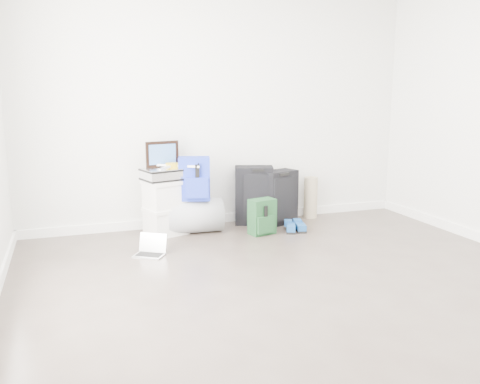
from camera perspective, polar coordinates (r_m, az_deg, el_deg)
name	(u,v)px	position (r m, az deg, el deg)	size (l,w,h in m)	color
ground	(324,305)	(3.79, 9.45, -12.37)	(5.00, 5.00, 0.00)	#3D322C
room_envelope	(332,58)	(3.50, 10.24, 14.58)	(4.52, 5.02, 2.71)	silver
boxes_stack	(166,207)	(5.46, -8.36, -1.69)	(0.50, 0.45, 0.59)	white
briefcase	(165,174)	(5.40, -8.46, 1.99)	(0.44, 0.32, 0.13)	#B2B2B7
painting	(162,154)	(5.46, -8.72, 4.23)	(0.36, 0.10, 0.28)	black
drone	(172,166)	(5.38, -7.61, 2.96)	(0.51, 0.51, 0.05)	gold
duffel_bag	(195,216)	(5.52, -5.13, -2.68)	(0.37, 0.37, 0.59)	gray
blue_backpack	(195,179)	(5.41, -5.12, 1.41)	(0.37, 0.31, 0.46)	#172297
large_suitcase	(254,195)	(5.83, 1.60, -0.38)	(0.49, 0.39, 0.67)	black
green_backpack	(262,217)	(5.43, 2.53, -2.87)	(0.31, 0.26, 0.38)	#14391F
carry_on	(280,197)	(5.85, 4.47, -0.60)	(0.45, 0.37, 0.62)	black
shoes	(295,227)	(5.61, 6.25, -3.98)	(0.28, 0.27, 0.08)	black
rolled_rug	(311,197)	(6.19, 7.93, -0.61)	(0.16, 0.16, 0.49)	gray
laptop	(151,250)	(4.86, -9.98, -6.42)	(0.33, 0.31, 0.19)	silver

